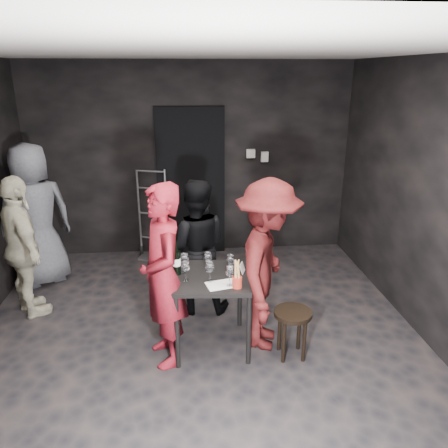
{
  "coord_description": "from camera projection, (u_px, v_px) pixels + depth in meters",
  "views": [
    {
      "loc": [
        -0.09,
        -3.61,
        2.54
      ],
      "look_at": [
        0.27,
        0.25,
        1.18
      ],
      "focal_mm": 35.0,
      "sensor_mm": 36.0,
      "label": 1
    }
  ],
  "objects": [
    {
      "name": "floor",
      "position": [
        199.0,
        348.0,
        4.25
      ],
      "size": [
        4.5,
        5.0,
        0.02
      ],
      "primitive_type": "cube",
      "color": "black",
      "rests_on": "ground"
    },
    {
      "name": "ceiling",
      "position": [
        192.0,
        50.0,
        3.35
      ],
      "size": [
        4.5,
        5.0,
        0.02
      ],
      "primitive_type": "cube",
      "color": "silver",
      "rests_on": "ground"
    },
    {
      "name": "wall_back",
      "position": [
        190.0,
        161.0,
        6.15
      ],
      "size": [
        4.5,
        0.04,
        2.7
      ],
      "primitive_type": "cube",
      "color": "black",
      "rests_on": "ground"
    },
    {
      "name": "wall_right",
      "position": [
        442.0,
        209.0,
        3.99
      ],
      "size": [
        0.04,
        5.0,
        2.7
      ],
      "primitive_type": "cube",
      "color": "black",
      "rests_on": "ground"
    },
    {
      "name": "doorway",
      "position": [
        191.0,
        183.0,
        6.19
      ],
      "size": [
        0.95,
        0.1,
        2.1
      ],
      "primitive_type": "cube",
      "color": "black",
      "rests_on": "ground"
    },
    {
      "name": "wallbox_upper",
      "position": [
        251.0,
        153.0,
        6.14
      ],
      "size": [
        0.12,
        0.06,
        0.12
      ],
      "primitive_type": "cube",
      "color": "#B7B7B2",
      "rests_on": "wall_back"
    },
    {
      "name": "wallbox_lower",
      "position": [
        265.0,
        157.0,
        6.18
      ],
      "size": [
        0.1,
        0.06,
        0.14
      ],
      "primitive_type": "cube",
      "color": "#B7B7B2",
      "rests_on": "wall_back"
    },
    {
      "name": "hand_truck",
      "position": [
        154.0,
        241.0,
        6.29
      ],
      "size": [
        0.42,
        0.35,
        1.27
      ],
      "rotation": [
        0.0,
        0.0,
        -0.29
      ],
      "color": "#B2B2B7",
      "rests_on": "floor"
    },
    {
      "name": "tasting_table",
      "position": [
        211.0,
        285.0,
        4.08
      ],
      "size": [
        0.72,
        0.72,
        0.75
      ],
      "rotation": [
        0.0,
        0.0,
        -0.07
      ],
      "color": "black",
      "rests_on": "floor"
    },
    {
      "name": "stool",
      "position": [
        292.0,
        320.0,
        4.01
      ],
      "size": [
        0.35,
        0.35,
        0.47
      ],
      "rotation": [
        0.0,
        0.0,
        0.37
      ],
      "color": "#38231A",
      "rests_on": "floor"
    },
    {
      "name": "server_red",
      "position": [
        162.0,
        266.0,
        3.8
      ],
      "size": [
        0.63,
        0.79,
        1.88
      ],
      "primitive_type": "imported",
      "rotation": [
        0.0,
        0.0,
        -1.28
      ],
      "color": "maroon",
      "rests_on": "floor"
    },
    {
      "name": "woman_black",
      "position": [
        196.0,
        247.0,
        4.72
      ],
      "size": [
        0.76,
        0.46,
        1.49
      ],
      "primitive_type": "imported",
      "rotation": [
        0.0,
        0.0,
        3.06
      ],
      "color": "black",
      "rests_on": "floor"
    },
    {
      "name": "man_maroon",
      "position": [
        267.0,
        257.0,
        4.05
      ],
      "size": [
        0.88,
        1.29,
        1.82
      ],
      "primitive_type": "imported",
      "rotation": [
        0.0,
        0.0,
        1.27
      ],
      "color": "#4B1213",
      "rests_on": "floor"
    },
    {
      "name": "bystander_cream",
      "position": [
        22.0,
        245.0,
        4.6
      ],
      "size": [
        0.92,
        1.04,
        1.62
      ],
      "primitive_type": "imported",
      "rotation": [
        0.0,
        0.0,
        2.19
      ],
      "color": "beige",
      "rests_on": "floor"
    },
    {
      "name": "bystander_grey",
      "position": [
        33.0,
        203.0,
        5.23
      ],
      "size": [
        1.17,
        1.03,
        2.1
      ],
      "primitive_type": "imported",
      "rotation": [
        0.0,
        0.0,
        3.73
      ],
      "color": "#53545C",
      "rests_on": "floor"
    },
    {
      "name": "tasting_mat",
      "position": [
        222.0,
        285.0,
        3.88
      ],
      "size": [
        0.31,
        0.24,
        0.0
      ],
      "primitive_type": "cube",
      "rotation": [
        0.0,
        0.0,
        0.24
      ],
      "color": "white",
      "rests_on": "tasting_table"
    },
    {
      "name": "wine_glass_a",
      "position": [
        186.0,
        270.0,
        3.93
      ],
      "size": [
        0.09,
        0.09,
        0.2
      ],
      "primitive_type": null,
      "rotation": [
        0.0,
        0.0,
        -0.12
      ],
      "color": "white",
      "rests_on": "tasting_table"
    },
    {
      "name": "wine_glass_b",
      "position": [
        185.0,
        262.0,
        4.08
      ],
      "size": [
        0.09,
        0.09,
        0.21
      ],
      "primitive_type": null,
      "rotation": [
        0.0,
        0.0,
        -0.19
      ],
      "color": "white",
      "rests_on": "tasting_table"
    },
    {
      "name": "wine_glass_c",
      "position": [
        208.0,
        261.0,
        4.12
      ],
      "size": [
        0.08,
        0.08,
        0.2
      ],
      "primitive_type": null,
      "rotation": [
        0.0,
        0.0,
        0.03
      ],
      "color": "white",
      "rests_on": "tasting_table"
    },
    {
      "name": "wine_glass_d",
      "position": [
        210.0,
        271.0,
        3.9
      ],
      "size": [
        0.09,
        0.09,
        0.22
      ],
      "primitive_type": null,
      "rotation": [
        0.0,
        0.0,
        0.06
      ],
      "color": "white",
      "rests_on": "tasting_table"
    },
    {
      "name": "wine_glass_e",
      "position": [
        230.0,
        275.0,
        3.82
      ],
      "size": [
        0.11,
        0.11,
        0.21
      ],
      "primitive_type": null,
      "rotation": [
        0.0,
        0.0,
        0.42
      ],
      "color": "white",
      "rests_on": "tasting_table"
    },
    {
      "name": "wine_glass_f",
      "position": [
        230.0,
        263.0,
        4.07
      ],
      "size": [
        0.1,
        0.1,
        0.2
      ],
      "primitive_type": null,
      "rotation": [
        0.0,
        0.0,
        0.4
      ],
      "color": "white",
      "rests_on": "tasting_table"
    },
    {
      "name": "wine_bottle",
      "position": [
        177.0,
        262.0,
        4.04
      ],
      "size": [
        0.08,
        0.08,
        0.32
      ],
      "rotation": [
        0.0,
        0.0,
        -0.04
      ],
      "color": "black",
      "rests_on": "tasting_table"
    },
    {
      "name": "breadstick_cup",
      "position": [
        237.0,
        274.0,
        3.79
      ],
      "size": [
        0.09,
        0.09,
        0.27
      ],
      "rotation": [
        0.0,
        0.0,
        -0.17
      ],
      "color": "#B32D1E",
      "rests_on": "tasting_table"
    },
    {
      "name": "reserved_card",
      "position": [
        239.0,
        268.0,
        4.09
      ],
      "size": [
        0.11,
        0.14,
        0.09
      ],
      "primitive_type": null,
      "rotation": [
        0.0,
        0.0,
        -0.33
      ],
      "color": "white",
      "rests_on": "tasting_table"
    }
  ]
}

